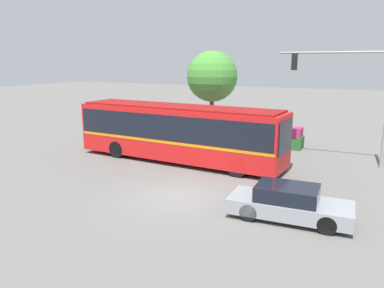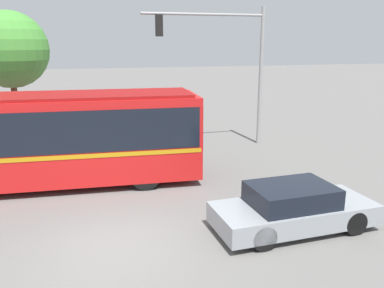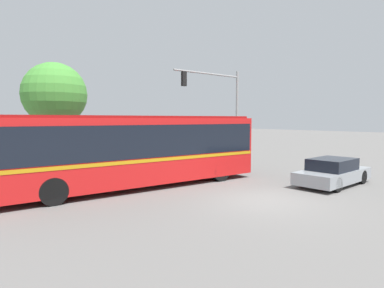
{
  "view_description": "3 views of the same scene",
  "coord_description": "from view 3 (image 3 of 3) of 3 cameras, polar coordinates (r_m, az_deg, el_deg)",
  "views": [
    {
      "loc": [
        7.11,
        -13.13,
        5.57
      ],
      "look_at": [
        -0.79,
        3.1,
        1.58
      ],
      "focal_mm": 34.88,
      "sensor_mm": 36.0,
      "label": 1
    },
    {
      "loc": [
        -0.48,
        -8.93,
        4.87
      ],
      "look_at": [
        3.23,
        4.41,
        1.3
      ],
      "focal_mm": 37.11,
      "sensor_mm": 36.0,
      "label": 2
    },
    {
      "loc": [
        -9.49,
        -7.44,
        3.04
      ],
      "look_at": [
        -1.3,
        2.62,
        2.03
      ],
      "focal_mm": 29.93,
      "sensor_mm": 36.0,
      "label": 3
    }
  ],
  "objects": [
    {
      "name": "sedan_foreground",
      "position": [
        16.11,
        23.79,
        -4.66
      ],
      "size": [
        4.4,
        1.94,
        1.24
      ],
      "rotation": [
        0.0,
        0.0,
        0.04
      ],
      "color": "gray",
      "rests_on": "ground"
    },
    {
      "name": "city_bus",
      "position": [
        14.35,
        -10.55,
        -0.52
      ],
      "size": [
        12.41,
        3.35,
        3.18
      ],
      "rotation": [
        0.0,
        0.0,
        -0.07
      ],
      "color": "red",
      "rests_on": "ground"
    },
    {
      "name": "flowering_hedge",
      "position": [
        20.49,
        -15.75,
        -2.32
      ],
      "size": [
        9.34,
        1.31,
        1.38
      ],
      "color": "#286028",
      "rests_on": "ground"
    },
    {
      "name": "ground_plane",
      "position": [
        12.44,
        12.54,
        -9.79
      ],
      "size": [
        140.0,
        140.0,
        0.0
      ],
      "primitive_type": "plane",
      "color": "slate"
    },
    {
      "name": "street_tree_left",
      "position": [
        20.85,
        -23.27,
        8.11
      ],
      "size": [
        3.73,
        3.73,
        6.37
      ],
      "color": "brown",
      "rests_on": "ground"
    },
    {
      "name": "traffic_light_pole",
      "position": [
        22.55,
        5.42,
        7.62
      ],
      "size": [
        5.75,
        0.24,
        6.46
      ],
      "rotation": [
        0.0,
        0.0,
        3.14
      ],
      "color": "gray",
      "rests_on": "ground"
    }
  ]
}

